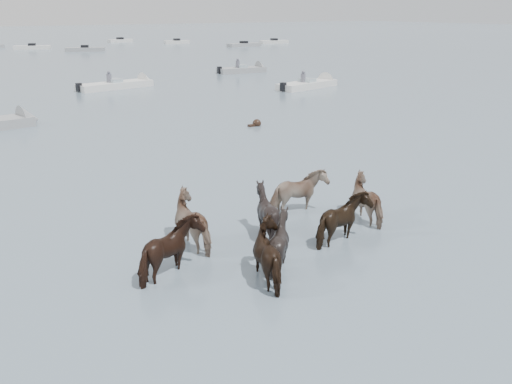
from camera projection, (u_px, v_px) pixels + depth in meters
ground at (341, 269)px, 12.41m from camera, size 400.00×400.00×0.00m
pony_herd at (276, 224)px, 13.58m from camera, size 7.89×4.38×1.51m
swimming_pony at (256, 124)px, 27.60m from camera, size 0.72×0.44×0.44m
motorboat_c at (125, 84)px, 41.08m from camera, size 6.41×2.56×1.92m
motorboat_d at (314, 84)px, 41.30m from camera, size 6.04×2.66×1.92m
motorboat_e at (248, 70)px, 51.03m from camera, size 5.17×2.16×1.92m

